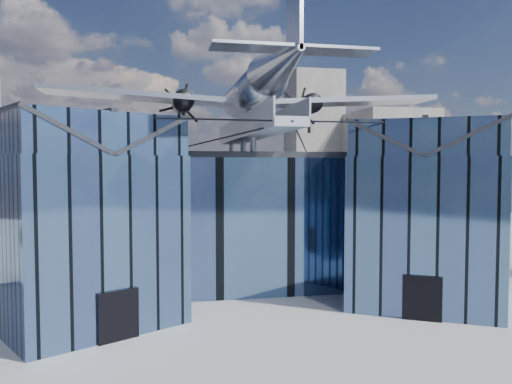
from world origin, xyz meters
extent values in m
plane|color=gray|center=(0.00, 0.00, 0.00)|extent=(120.00, 120.00, 0.00)
cube|color=#45618D|center=(0.00, 9.00, 4.75)|extent=(28.00, 14.00, 9.50)
cube|color=#24262B|center=(0.00, 9.00, 9.70)|extent=(28.00, 14.00, 0.40)
cube|color=#45618D|center=(-10.50, -1.00, 4.75)|extent=(11.79, 11.43, 9.50)
cube|color=#45618D|center=(-10.50, -1.00, 10.60)|extent=(11.56, 11.20, 2.20)
cube|color=#24262B|center=(-12.45, -2.12, 10.60)|extent=(7.98, 9.23, 2.40)
cube|color=#24262B|center=(-8.55, 0.12, 10.60)|extent=(7.98, 9.23, 2.40)
cube|color=#24262B|center=(-10.50, -1.00, 11.75)|extent=(4.30, 7.10, 0.18)
cube|color=black|center=(-8.48, -4.51, 1.30)|extent=(2.03, 1.32, 2.60)
cube|color=black|center=(-6.60, 1.25, 4.75)|extent=(0.34, 0.34, 9.50)
cube|color=#45618D|center=(10.50, -1.00, 4.75)|extent=(11.79, 11.43, 9.50)
cube|color=#45618D|center=(10.50, -1.00, 10.60)|extent=(11.56, 11.20, 2.20)
cube|color=#24262B|center=(8.55, 0.12, 10.60)|extent=(7.98, 9.23, 2.40)
cube|color=#24262B|center=(12.45, -2.12, 10.60)|extent=(7.98, 9.23, 2.40)
cube|color=#24262B|center=(10.50, -1.00, 11.75)|extent=(4.30, 7.10, 0.18)
cube|color=black|center=(8.48, -4.51, 1.30)|extent=(2.03, 1.32, 2.60)
cube|color=black|center=(6.60, 1.25, 4.75)|extent=(0.34, 0.34, 9.50)
cube|color=#9BA0A8|center=(0.00, 3.50, 11.10)|extent=(1.80, 21.00, 0.50)
cube|color=#9BA0A8|center=(-0.90, 3.50, 11.75)|extent=(0.08, 21.00, 1.10)
cube|color=#9BA0A8|center=(0.90, 3.50, 11.75)|extent=(0.08, 21.00, 1.10)
cylinder|color=#9BA0A8|center=(0.00, 13.00, 10.43)|extent=(0.44, 0.44, 1.35)
cylinder|color=#9BA0A8|center=(0.00, 7.00, 10.43)|extent=(0.44, 0.44, 1.35)
cylinder|color=#9BA0A8|center=(0.00, 3.00, 10.43)|extent=(0.44, 0.44, 1.35)
cylinder|color=#9BA0A8|center=(0.00, 4.00, 12.05)|extent=(0.70, 0.70, 1.40)
cylinder|color=black|center=(-5.25, -4.00, 11.40)|extent=(10.55, 6.08, 0.69)
cylinder|color=black|center=(5.25, -4.00, 11.40)|extent=(10.55, 6.08, 0.69)
cylinder|color=black|center=(-3.00, 1.50, 10.55)|extent=(6.09, 17.04, 1.19)
cylinder|color=black|center=(3.00, 1.50, 10.55)|extent=(6.09, 17.04, 1.19)
cylinder|color=#ABB0B9|center=(0.00, 4.00, 14.00)|extent=(2.50, 11.00, 2.50)
sphere|color=#ABB0B9|center=(0.00, 9.50, 14.00)|extent=(2.50, 2.50, 2.50)
cube|color=black|center=(0.00, 8.50, 14.69)|extent=(1.60, 1.40, 0.50)
cone|color=#ABB0B9|center=(0.00, -5.00, 14.30)|extent=(2.50, 7.00, 2.50)
cube|color=#ABB0B9|center=(0.00, -7.30, 15.90)|extent=(0.18, 2.40, 3.40)
cube|color=#ABB0B9|center=(0.00, -7.20, 14.50)|extent=(8.00, 1.80, 0.14)
cube|color=#ABB0B9|center=(-7.00, 5.00, 13.70)|extent=(14.00, 3.20, 1.08)
cylinder|color=black|center=(-4.60, 5.60, 13.45)|extent=(1.44, 3.20, 1.44)
cone|color=black|center=(-4.60, 7.40, 13.45)|extent=(0.70, 0.70, 0.70)
cube|color=black|center=(-4.60, 7.55, 13.45)|extent=(1.05, 0.06, 3.33)
cube|color=black|center=(-4.60, 7.55, 13.45)|extent=(2.53, 0.06, 2.53)
cube|color=black|center=(-4.60, 7.55, 13.45)|extent=(3.33, 0.06, 1.05)
cylinder|color=black|center=(-4.60, 5.00, 12.22)|extent=(0.24, 0.24, 1.75)
cube|color=#ABB0B9|center=(7.00, 5.00, 13.70)|extent=(14.00, 3.20, 1.08)
cylinder|color=black|center=(4.60, 5.60, 13.45)|extent=(1.44, 3.20, 1.44)
cone|color=black|center=(4.60, 7.40, 13.45)|extent=(0.70, 0.70, 0.70)
cube|color=black|center=(4.60, 7.55, 13.45)|extent=(1.05, 0.06, 3.33)
cube|color=black|center=(4.60, 7.55, 13.45)|extent=(2.53, 0.06, 2.53)
cube|color=black|center=(4.60, 7.55, 13.45)|extent=(3.33, 0.06, 1.05)
cylinder|color=black|center=(4.60, 5.00, 12.22)|extent=(0.24, 0.24, 1.75)
cube|color=gray|center=(32.00, 48.00, 9.00)|extent=(12.00, 14.00, 18.00)
cube|color=gray|center=(-20.00, 55.00, 7.00)|extent=(14.00, 10.00, 14.00)
cube|color=gray|center=(22.00, 58.00, 13.00)|extent=(9.00, 9.00, 26.00)
camera|label=1|loc=(-6.49, -30.45, 8.93)|focal=35.00mm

